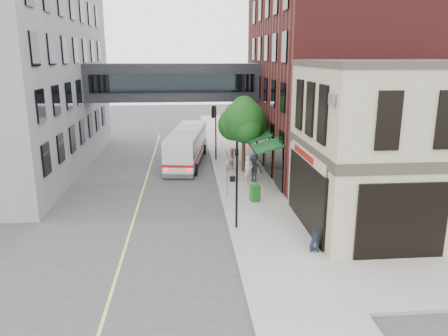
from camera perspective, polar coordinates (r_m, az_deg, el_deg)
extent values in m
plane|color=#38383A|center=(20.71, 1.15, -10.27)|extent=(120.00, 120.00, 0.00)
cube|color=gray|center=(34.04, 1.98, -0.09)|extent=(4.00, 60.00, 0.15)
cube|color=tan|center=(23.89, 22.66, 2.29)|extent=(10.00, 8.00, 8.15)
cube|color=#38332B|center=(23.88, 22.68, 2.46)|extent=(10.12, 8.12, 0.50)
cube|color=#38332B|center=(23.44, 23.69, 12.42)|extent=(10.12, 8.12, 0.30)
cube|color=black|center=(22.59, 10.63, -3.32)|extent=(0.14, 6.40, 3.40)
cube|color=black|center=(22.58, 10.53, -3.33)|extent=(0.04, 5.90, 3.00)
cube|color=maroon|center=(22.62, 10.31, 1.84)|extent=(0.03, 3.60, 0.32)
cube|color=#501A19|center=(35.80, 14.96, 11.40)|extent=(12.00, 18.00, 14.00)
cube|color=#0E3E1A|center=(33.33, 4.03, 4.72)|extent=(1.80, 13.00, 0.40)
cube|color=black|center=(36.75, -6.61, 11.08)|extent=(14.00, 3.00, 3.00)
cube|color=black|center=(35.20, -6.67, 10.92)|extent=(13.00, 0.08, 1.40)
cube|color=black|center=(38.30, -6.56, 11.22)|extent=(13.00, 0.08, 1.40)
cylinder|color=black|center=(21.75, 1.67, -2.26)|extent=(0.12, 0.12, 4.50)
cube|color=black|center=(21.63, 1.10, -1.38)|extent=(0.25, 0.22, 0.30)
imported|color=black|center=(21.29, 1.70, 2.51)|extent=(0.20, 0.16, 1.00)
cylinder|color=black|center=(36.31, -1.07, 4.61)|extent=(0.12, 0.12, 4.50)
cube|color=black|center=(36.24, -1.43, 5.15)|extent=(0.25, 0.22, 0.30)
cube|color=black|center=(36.03, -1.44, 7.35)|extent=(0.28, 0.28, 1.00)
sphere|color=#FF0C05|center=(35.98, -1.70, 7.89)|extent=(0.18, 0.18, 0.18)
cylinder|color=gray|center=(26.74, 0.42, -0.69)|extent=(0.08, 0.08, 3.00)
cube|color=white|center=(26.56, 0.38, 0.76)|extent=(0.03, 0.75, 0.22)
cube|color=#0C591E|center=(26.43, 0.38, 1.92)|extent=(0.03, 0.70, 0.18)
cube|color=#B20C0C|center=(26.68, 0.38, -0.28)|extent=(0.03, 0.30, 0.40)
cylinder|color=#382619|center=(32.75, 2.56, 1.98)|extent=(0.28, 0.28, 2.80)
sphere|color=#124315|center=(32.31, 2.61, 6.13)|extent=(3.20, 3.20, 3.20)
sphere|color=#124315|center=(32.97, 3.87, 5.58)|extent=(2.20, 2.20, 2.20)
sphere|color=#124315|center=(32.56, 1.31, 5.68)|extent=(2.40, 2.40, 2.40)
sphere|color=#124315|center=(32.80, 2.66, 7.67)|extent=(2.00, 2.00, 2.00)
cube|color=#D8CC4C|center=(30.11, -10.43, -2.44)|extent=(0.12, 40.00, 0.01)
cube|color=silver|center=(35.87, -4.88, 2.91)|extent=(3.58, 10.39, 2.57)
cube|color=black|center=(35.79, -4.89, 3.60)|extent=(3.61, 10.23, 0.93)
cube|color=#B20C0C|center=(35.96, -4.86, 2.22)|extent=(3.63, 10.42, 0.19)
cylinder|color=black|center=(32.70, -7.61, -0.16)|extent=(0.38, 0.91, 0.89)
cylinder|color=black|center=(32.38, -3.76, -0.21)|extent=(0.38, 0.91, 0.89)
cylinder|color=black|center=(39.50, -5.80, 2.46)|extent=(0.38, 0.91, 0.89)
cylinder|color=black|center=(39.23, -2.60, 2.44)|extent=(0.38, 0.91, 0.89)
imported|color=silver|center=(29.82, 3.21, -0.21)|extent=(0.81, 0.70, 1.88)
imported|color=tan|center=(33.27, 1.15, 1.20)|extent=(1.03, 0.97, 1.69)
imported|color=#222029|center=(30.15, 3.93, -0.02)|extent=(1.43, 1.24, 1.92)
cube|color=#16631C|center=(26.26, 4.07, -3.28)|extent=(0.63, 0.59, 1.01)
cube|color=black|center=(20.28, 11.76, -9.22)|extent=(0.44, 0.59, 0.94)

